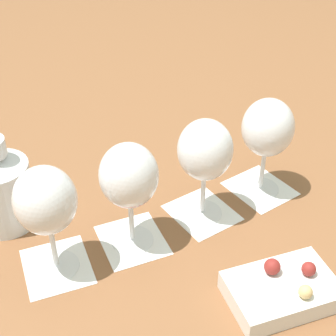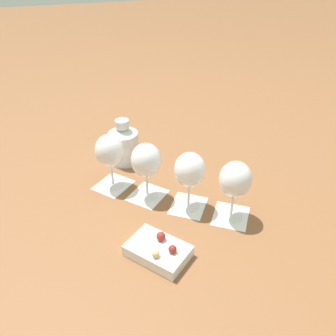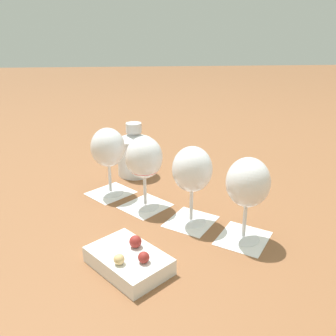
% 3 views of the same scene
% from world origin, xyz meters
% --- Properties ---
extents(ground_plane, '(8.00, 8.00, 0.00)m').
position_xyz_m(ground_plane, '(0.00, 0.00, 0.00)').
color(ground_plane, brown).
extents(tasting_card_0, '(0.16, 0.16, 0.00)m').
position_xyz_m(tasting_card_0, '(-0.15, 0.14, 0.00)').
color(tasting_card_0, white).
rests_on(tasting_card_0, ground_plane).
extents(tasting_card_1, '(0.16, 0.16, 0.00)m').
position_xyz_m(tasting_card_1, '(-0.05, 0.05, 0.00)').
color(tasting_card_1, white).
rests_on(tasting_card_1, ground_plane).
extents(tasting_card_2, '(0.15, 0.16, 0.00)m').
position_xyz_m(tasting_card_2, '(0.06, -0.05, 0.00)').
color(tasting_card_2, white).
rests_on(tasting_card_2, ground_plane).
extents(tasting_card_3, '(0.15, 0.16, 0.00)m').
position_xyz_m(tasting_card_3, '(0.16, -0.13, 0.00)').
color(tasting_card_3, white).
rests_on(tasting_card_3, ground_plane).
extents(wine_glass_0, '(0.10, 0.10, 0.19)m').
position_xyz_m(wine_glass_0, '(-0.15, 0.14, 0.13)').
color(wine_glass_0, white).
rests_on(wine_glass_0, tasting_card_0).
extents(wine_glass_1, '(0.10, 0.10, 0.19)m').
position_xyz_m(wine_glass_1, '(-0.05, 0.05, 0.13)').
color(wine_glass_1, white).
rests_on(wine_glass_1, tasting_card_1).
extents(wine_glass_2, '(0.10, 0.10, 0.19)m').
position_xyz_m(wine_glass_2, '(0.06, -0.05, 0.13)').
color(wine_glass_2, white).
rests_on(wine_glass_2, tasting_card_2).
extents(wine_glass_3, '(0.10, 0.10, 0.19)m').
position_xyz_m(wine_glass_3, '(0.16, -0.13, 0.13)').
color(wine_glass_3, white).
rests_on(wine_glass_3, tasting_card_3).
extents(ceramic_vase, '(0.11, 0.11, 0.17)m').
position_xyz_m(ceramic_vase, '(-0.08, 0.28, 0.08)').
color(ceramic_vase, silver).
rests_on(ceramic_vase, ground_plane).
extents(snack_dish, '(0.19, 0.20, 0.06)m').
position_xyz_m(snack_dish, '(-0.10, -0.22, 0.02)').
color(snack_dish, white).
rests_on(snack_dish, ground_plane).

